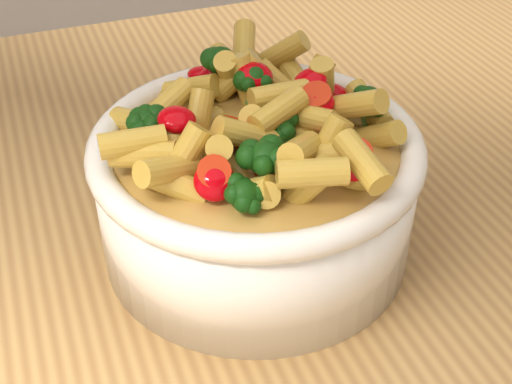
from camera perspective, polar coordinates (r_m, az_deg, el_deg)
name	(u,v)px	position (r m, az deg, el deg)	size (l,w,h in m)	color
table	(142,301)	(0.68, -9.12, -8.59)	(1.20, 0.80, 0.90)	tan
serving_bowl	(256,191)	(0.54, 0.00, 0.11)	(0.25, 0.25, 0.11)	white
pasta_salad	(256,116)	(0.50, 0.00, 6.07)	(0.19, 0.19, 0.04)	gold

